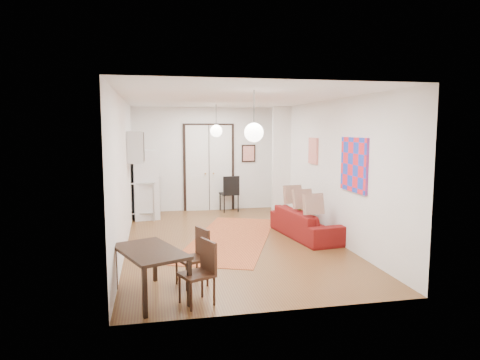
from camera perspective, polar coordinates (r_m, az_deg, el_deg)
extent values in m
plane|color=brown|center=(8.94, -1.20, -8.10)|extent=(7.00, 7.00, 0.00)
cube|color=white|center=(8.66, -1.25, 10.78)|extent=(4.20, 7.00, 0.02)
cube|color=silver|center=(12.13, -4.20, 2.79)|extent=(4.20, 0.02, 2.90)
cube|color=silver|center=(5.30, 5.60, -2.51)|extent=(4.20, 0.02, 2.90)
cube|color=silver|center=(8.56, -15.19, 0.86)|extent=(0.02, 7.00, 2.90)
cube|color=silver|center=(9.29, 11.63, 1.42)|extent=(0.02, 7.00, 2.90)
cube|color=silver|center=(12.10, -4.16, 1.60)|extent=(1.44, 0.06, 2.50)
cube|color=silver|center=(11.59, 5.53, 2.59)|extent=(0.50, 0.10, 2.90)
cube|color=silver|center=(10.01, -13.71, 4.33)|extent=(0.35, 1.00, 0.70)
cube|color=red|center=(8.13, 14.97, 1.98)|extent=(0.05, 1.00, 1.00)
cube|color=#EDDFC5|center=(9.99, 9.74, 3.85)|extent=(0.05, 0.50, 0.60)
cube|color=red|center=(12.29, 1.15, 3.56)|extent=(0.40, 0.03, 0.50)
cube|color=#A46C44|center=(10.52, -14.44, 4.70)|extent=(0.03, 0.44, 0.54)
sphere|color=white|center=(10.61, -3.19, 6.54)|extent=(0.30, 0.30, 0.30)
cylinder|color=black|center=(10.62, -3.20, 8.70)|extent=(0.01, 0.01, 0.50)
sphere|color=white|center=(6.68, 1.86, 6.35)|extent=(0.30, 0.30, 0.30)
cylinder|color=black|center=(6.69, 1.88, 9.78)|extent=(0.01, 0.01, 0.50)
cube|color=#B4602D|center=(9.14, -1.15, -7.73)|extent=(2.82, 4.23, 0.01)
imported|color=maroon|center=(9.30, 8.84, -5.71)|extent=(1.07, 2.13, 0.59)
cube|color=tan|center=(10.11, 7.73, -4.21)|extent=(0.95, 0.62, 0.04)
cube|color=tan|center=(9.84, 5.91, -5.67)|extent=(0.06, 0.06, 0.36)
cube|color=tan|center=(10.11, 10.22, -5.41)|extent=(0.06, 0.06, 0.36)
cube|color=tan|center=(10.21, 5.24, -5.20)|extent=(0.06, 0.06, 0.36)
cube|color=tan|center=(10.47, 9.41, -4.97)|extent=(0.06, 0.06, 0.36)
imported|color=#316D35|center=(10.07, 7.75, -3.02)|extent=(0.35, 0.39, 0.39)
cube|color=#AFB2B4|center=(11.46, -12.48, -0.08)|extent=(0.81, 1.35, 0.04)
cube|color=#AFB2B4|center=(11.57, -12.38, -3.84)|extent=(0.76, 1.30, 0.03)
cylinder|color=#AFB2B4|center=(10.94, -13.92, -2.97)|extent=(0.04, 0.04, 0.95)
cylinder|color=#AFB2B4|center=(10.93, -11.00, -2.90)|extent=(0.04, 0.04, 0.95)
cylinder|color=#AFB2B4|center=(12.12, -13.70, -2.02)|extent=(0.04, 0.04, 0.95)
cylinder|color=#AFB2B4|center=(12.11, -11.07, -1.96)|extent=(0.04, 0.04, 0.95)
imported|color=white|center=(11.15, -12.51, -0.01)|extent=(0.30, 0.30, 0.06)
imported|color=teal|center=(11.69, -12.48, 0.66)|extent=(0.12, 0.12, 0.20)
cube|color=silver|center=(11.21, -12.49, -0.60)|extent=(0.70, 0.70, 1.77)
cube|color=black|center=(6.01, -11.95, -9.27)|extent=(1.11, 1.40, 0.04)
cube|color=black|center=(5.60, -15.12, -14.29)|extent=(0.07, 0.07, 0.63)
cube|color=black|center=(5.59, -8.66, -14.15)|extent=(0.07, 0.07, 0.63)
cube|color=black|center=(6.66, -14.52, -10.79)|extent=(0.07, 0.07, 0.63)
cube|color=black|center=(6.66, -9.17, -10.67)|extent=(0.07, 0.07, 0.63)
cube|color=#341C10|center=(6.44, -6.44, -10.41)|extent=(0.52, 0.51, 0.04)
cube|color=#341C10|center=(6.55, -6.61, -8.03)|extent=(0.18, 0.37, 0.42)
cylinder|color=#341C10|center=(6.33, -7.77, -12.66)|extent=(0.03, 0.03, 0.40)
cylinder|color=#341C10|center=(6.36, -4.79, -12.53)|extent=(0.03, 0.03, 0.40)
cylinder|color=#341C10|center=(6.65, -7.97, -11.68)|extent=(0.03, 0.03, 0.40)
cylinder|color=#341C10|center=(6.68, -5.14, -11.57)|extent=(0.03, 0.03, 0.40)
cube|color=#341C10|center=(5.78, -5.80, -12.46)|extent=(0.52, 0.51, 0.04)
cube|color=#341C10|center=(5.88, -6.01, -9.77)|extent=(0.18, 0.37, 0.42)
cylinder|color=#341C10|center=(5.68, -7.28, -15.00)|extent=(0.03, 0.03, 0.40)
cylinder|color=#341C10|center=(5.71, -3.93, -14.84)|extent=(0.03, 0.03, 0.40)
cylinder|color=#341C10|center=(6.00, -7.53, -13.80)|extent=(0.03, 0.03, 0.40)
cylinder|color=#341C10|center=(6.02, -4.37, -13.65)|extent=(0.03, 0.03, 0.40)
cube|color=black|center=(11.97, -1.47, -1.84)|extent=(0.52, 0.52, 0.04)
cube|color=black|center=(12.14, -1.65, -0.44)|extent=(0.46, 0.10, 0.50)
cylinder|color=black|center=(11.78, -2.26, -3.21)|extent=(0.03, 0.03, 0.50)
cylinder|color=black|center=(11.85, -0.34, -3.14)|extent=(0.03, 0.03, 0.50)
cylinder|color=black|center=(12.17, -2.57, -2.88)|extent=(0.03, 0.03, 0.50)
cylinder|color=black|center=(12.24, -0.70, -2.82)|extent=(0.03, 0.03, 0.50)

